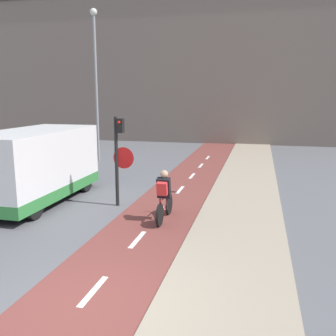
{
  "coord_description": "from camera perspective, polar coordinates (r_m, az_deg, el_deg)",
  "views": [
    {
      "loc": [
        2.75,
        -5.14,
        3.45
      ],
      "look_at": [
        0.0,
        6.11,
        1.2
      ],
      "focal_mm": 40.0,
      "sensor_mm": 36.0,
      "label": 1
    }
  ],
  "objects": [
    {
      "name": "van",
      "position": [
        12.91,
        -19.69,
        0.14
      ],
      "size": [
        2.2,
        4.98,
        2.36
      ],
      "color": "white",
      "rests_on": "ground_plane"
    },
    {
      "name": "cyclist_near",
      "position": [
        10.38,
        -0.62,
        -4.38
      ],
      "size": [
        0.46,
        1.67,
        1.44
      ],
      "color": "black",
      "rests_on": "ground_plane"
    },
    {
      "name": "ground_plane",
      "position": [
        6.78,
        -13.18,
        -19.95
      ],
      "size": [
        120.0,
        120.0,
        0.0
      ],
      "primitive_type": "plane",
      "color": "#5B5B60"
    },
    {
      "name": "bike_lane",
      "position": [
        6.78,
        -13.15,
        -19.83
      ],
      "size": [
        2.25,
        60.0,
        0.02
      ],
      "color": "brown",
      "rests_on": "ground_plane"
    },
    {
      "name": "street_lamp_far",
      "position": [
        20.16,
        -10.97,
        14.2
      ],
      "size": [
        0.36,
        0.36,
        7.72
      ],
      "color": "gray",
      "rests_on": "ground_plane"
    },
    {
      "name": "traffic_light_pole",
      "position": [
        11.7,
        -7.49,
        2.57
      ],
      "size": [
        0.67,
        0.25,
        2.81
      ],
      "color": "black",
      "rests_on": "ground_plane"
    },
    {
      "name": "building_row_background",
      "position": [
        29.79,
        8.71,
        15.02
      ],
      "size": [
        60.0,
        5.2,
        11.18
      ],
      "color": "slate",
      "rests_on": "ground_plane"
    },
    {
      "name": "sidewalk_strip",
      "position": [
        6.19,
        8.13,
        -22.73
      ],
      "size": [
        2.4,
        60.0,
        0.05
      ],
      "color": "gray",
      "rests_on": "ground_plane"
    }
  ]
}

